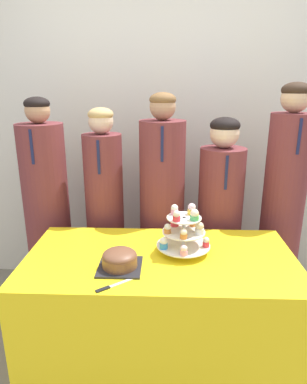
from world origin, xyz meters
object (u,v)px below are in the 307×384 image
at_px(round_cake, 120,259).
at_px(student_1, 105,220).
at_px(student_0, 48,217).
at_px(cupcake_stand, 184,230).
at_px(student_2, 162,217).
at_px(student_3, 219,226).
at_px(student_4, 282,212).
at_px(cake_knife, 111,287).

xyz_separation_m(round_cake, student_1, (-0.20, 0.73, -0.09)).
bearing_deg(student_0, cupcake_stand, -29.86).
distance_m(student_2, student_3, 0.41).
distance_m(student_0, student_2, 0.82).
height_order(cupcake_stand, student_4, student_4).
bearing_deg(student_3, student_4, 0.00).
distance_m(student_0, student_3, 1.22).
bearing_deg(student_3, cupcake_stand, -117.31).
relative_size(round_cake, student_3, 0.15).
distance_m(student_0, student_4, 1.65).
xyz_separation_m(cupcake_stand, student_3, (0.28, 0.54, -0.20)).
relative_size(cake_knife, student_4, 0.12).
height_order(student_2, student_3, student_2).
bearing_deg(student_2, student_0, -180.00).
distance_m(cake_knife, student_0, 1.08).
bearing_deg(cupcake_stand, cake_knife, -133.79).
bearing_deg(student_2, cake_knife, -103.71).
height_order(round_cake, cupcake_stand, cupcake_stand).
relative_size(student_2, student_4, 0.96).
xyz_separation_m(cake_knife, student_3, (0.63, 0.90, -0.08)).
relative_size(cupcake_stand, student_0, 0.19).
bearing_deg(student_0, student_2, 0.00).
relative_size(cake_knife, student_0, 0.12).
relative_size(cake_knife, cupcake_stand, 0.65).
relative_size(student_0, student_4, 0.95).
bearing_deg(student_0, round_cake, -49.84).
height_order(cupcake_stand, student_1, student_1).
bearing_deg(student_4, cake_knife, -139.45).
distance_m(round_cake, student_2, 0.76).
bearing_deg(student_2, student_4, -0.00).
relative_size(cupcake_stand, student_4, 0.18).
distance_m(cake_knife, student_4, 1.39).
xyz_separation_m(cake_knife, student_0, (-0.60, 0.90, -0.02)).
relative_size(round_cake, cupcake_stand, 0.74).
bearing_deg(student_1, student_0, 180.00).
bearing_deg(student_3, round_cake, -129.74).
relative_size(cupcake_stand, student_2, 0.18).
bearing_deg(round_cake, student_2, 74.59).
height_order(student_1, student_3, student_1).
height_order(cupcake_stand, student_2, student_2).
distance_m(round_cake, student_1, 0.76).
relative_size(cupcake_stand, student_3, 0.20).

